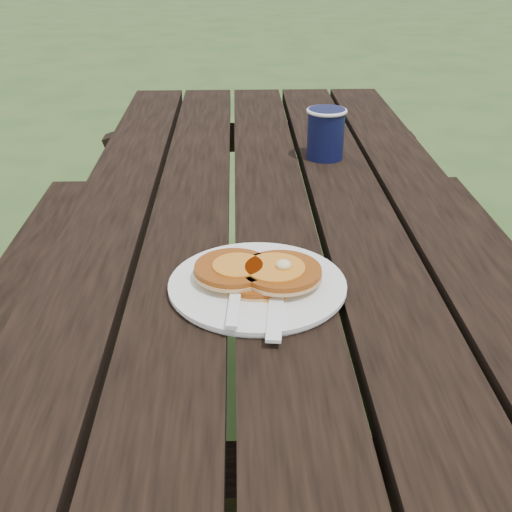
{
  "coord_description": "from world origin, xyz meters",
  "views": [
    {
      "loc": [
        -0.07,
        -1.13,
        1.22
      ],
      "look_at": [
        -0.04,
        -0.32,
        0.8
      ],
      "focal_mm": 45.0,
      "sensor_mm": 36.0,
      "label": 1
    }
  ],
  "objects_px": {
    "picnic_table": "(270,363)",
    "coffee_cup": "(326,131)",
    "plate": "(257,286)",
    "pancake_stack": "(258,273)"
  },
  "relations": [
    {
      "from": "picnic_table",
      "to": "coffee_cup",
      "type": "bearing_deg",
      "value": 61.66
    },
    {
      "from": "picnic_table",
      "to": "coffee_cup",
      "type": "distance_m",
      "value": 0.52
    },
    {
      "from": "plate",
      "to": "coffee_cup",
      "type": "distance_m",
      "value": 0.6
    },
    {
      "from": "picnic_table",
      "to": "pancake_stack",
      "type": "xyz_separation_m",
      "value": [
        -0.04,
        -0.32,
        0.41
      ]
    },
    {
      "from": "pancake_stack",
      "to": "picnic_table",
      "type": "bearing_deg",
      "value": 83.51
    },
    {
      "from": "plate",
      "to": "coffee_cup",
      "type": "bearing_deg",
      "value": 73.41
    },
    {
      "from": "picnic_table",
      "to": "pancake_stack",
      "type": "distance_m",
      "value": 0.52
    },
    {
      "from": "pancake_stack",
      "to": "coffee_cup",
      "type": "xyz_separation_m",
      "value": [
        0.17,
        0.57,
        0.04
      ]
    },
    {
      "from": "picnic_table",
      "to": "plate",
      "type": "xyz_separation_m",
      "value": [
        -0.04,
        -0.33,
        0.39
      ]
    },
    {
      "from": "pancake_stack",
      "to": "plate",
      "type": "bearing_deg",
      "value": -113.36
    }
  ]
}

